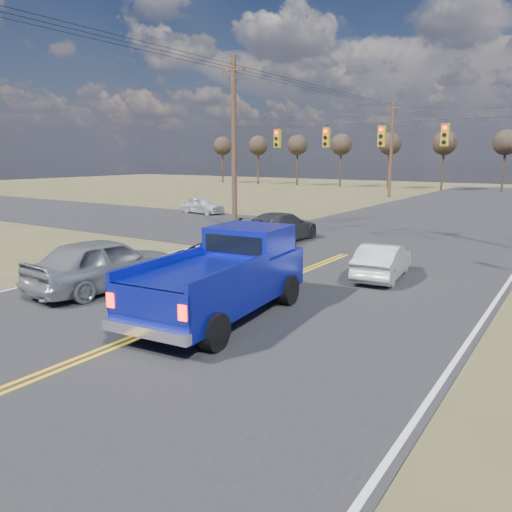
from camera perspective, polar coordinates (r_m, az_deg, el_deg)
The scene contains 12 objects.
ground at distance 11.74m, azimuth -19.18°, elevation -11.12°, with size 160.00×160.00×0.00m, color brown.
road_main at distance 19.13m, azimuth 5.28°, elevation -1.85°, with size 14.00×120.00×0.02m, color #28282B.
road_cross at distance 26.31m, azimuth 13.62°, elevation 1.53°, with size 120.00×12.00×0.02m, color #28282B.
signal_gantry at distance 25.59m, azimuth 15.06°, elevation 12.59°, with size 19.60×4.83×10.00m.
utility_poles at distance 25.02m, azimuth 13.37°, elevation 13.08°, with size 19.60×58.32×10.00m.
treeline at distance 34.54m, azimuth 19.37°, elevation 13.00°, with size 87.00×117.80×7.40m.
pickup_truck at distance 13.62m, azimuth -3.60°, elevation -2.33°, with size 2.99×6.45×2.35m.
silver_suv at distance 17.18m, azimuth -16.93°, elevation -0.80°, with size 2.09×5.19×1.77m, color gray.
black_suv at distance 19.01m, azimuth -3.15°, elevation 0.04°, with size 2.09×4.52×1.26m, color black.
white_car_queue at distance 18.54m, azimuth 14.27°, elevation -0.55°, with size 1.36×3.90×1.29m, color #BCBCBC.
dgrey_car_queue at distance 25.75m, azimuth 2.86°, elevation 3.35°, with size 2.14×5.26×1.53m, color #3A393F.
cross_car_west at distance 38.47m, azimuth -6.17°, elevation 5.78°, with size 3.73×1.50×1.27m, color silver.
Camera 1 is at (8.81, -6.40, 4.37)m, focal length 35.00 mm.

